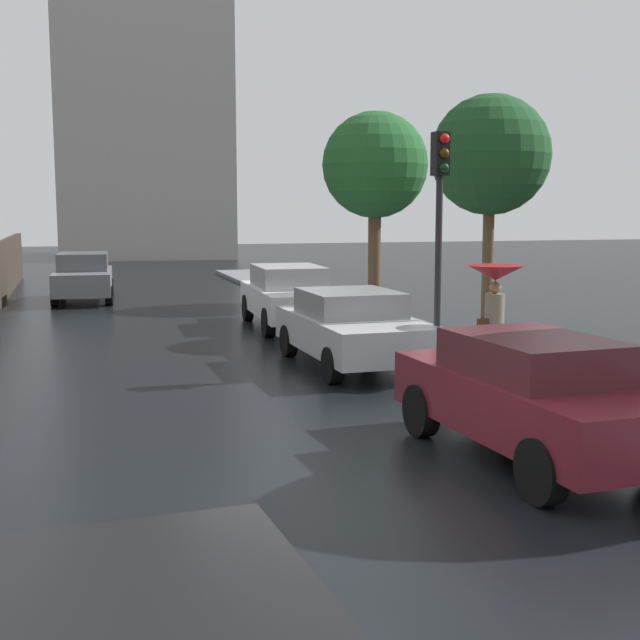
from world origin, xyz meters
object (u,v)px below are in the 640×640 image
object	(u,v)px
car_silver_far_lane	(352,327)
traffic_light	(440,204)
car_grey_far_ahead	(83,277)
pedestrian_with_umbrella_near	(495,288)
street_tree_far	(375,166)
car_white_near_kerb	(289,295)
street_tree_near	(490,156)
car_maroon_behind_camera	(531,395)

from	to	relation	value
car_silver_far_lane	traffic_light	world-z (taller)	traffic_light
traffic_light	car_grey_far_ahead	bearing A→B (deg)	113.47
car_silver_far_lane	pedestrian_with_umbrella_near	world-z (taller)	pedestrian_with_umbrella_near
pedestrian_with_umbrella_near	traffic_light	distance (m)	1.79
traffic_light	street_tree_far	world-z (taller)	street_tree_far
car_white_near_kerb	pedestrian_with_umbrella_near	bearing A→B (deg)	-73.60
car_grey_far_ahead	traffic_light	distance (m)	15.05
car_silver_far_lane	street_tree_near	xyz separation A→B (m)	(4.23, 2.83, 3.36)
car_maroon_behind_camera	pedestrian_with_umbrella_near	world-z (taller)	pedestrian_with_umbrella_near
car_maroon_behind_camera	traffic_light	world-z (taller)	traffic_light
car_white_near_kerb	car_grey_far_ahead	distance (m)	8.82
car_white_near_kerb	car_silver_far_lane	bearing A→B (deg)	-89.20
street_tree_near	car_maroon_behind_camera	bearing A→B (deg)	-114.59
pedestrian_with_umbrella_near	traffic_light	bearing A→B (deg)	-69.47
car_white_near_kerb	traffic_light	size ratio (longest dim) A/B	1.12
car_grey_far_ahead	street_tree_near	world-z (taller)	street_tree_near
car_white_near_kerb	street_tree_far	world-z (taller)	street_tree_far
car_white_near_kerb	traffic_light	world-z (taller)	traffic_light
car_white_near_kerb	car_silver_far_lane	xyz separation A→B (m)	(-0.15, -5.30, -0.06)
pedestrian_with_umbrella_near	street_tree_near	xyz separation A→B (m)	(2.30, 4.68, 2.51)
car_white_near_kerb	car_maroon_behind_camera	xyz separation A→B (m)	(-0.03, -11.44, -0.02)
traffic_light	pedestrian_with_umbrella_near	bearing A→B (deg)	-54.67
traffic_light	street_tree_far	size ratio (longest dim) A/B	0.71
street_tree_near	street_tree_far	size ratio (longest dim) A/B	0.95
car_silver_far_lane	street_tree_far	size ratio (longest dim) A/B	0.73
traffic_light	street_tree_near	world-z (taller)	street_tree_near
car_silver_far_lane	car_maroon_behind_camera	bearing A→B (deg)	-90.06
pedestrian_with_umbrella_near	street_tree_near	bearing A→B (deg)	-130.99
car_white_near_kerb	pedestrian_with_umbrella_near	world-z (taller)	pedestrian_with_umbrella_near
car_silver_far_lane	street_tree_far	bearing A→B (deg)	66.44
car_silver_far_lane	street_tree_far	xyz separation A→B (m)	(3.85, 9.37, 3.43)
street_tree_near	car_grey_far_ahead	bearing A→B (deg)	131.94
car_maroon_behind_camera	car_silver_far_lane	xyz separation A→B (m)	(-0.13, 6.14, -0.05)
car_grey_far_ahead	car_maroon_behind_camera	world-z (taller)	car_grey_far_ahead
car_white_near_kerb	street_tree_far	xyz separation A→B (m)	(3.69, 4.07, 3.37)
pedestrian_with_umbrella_near	street_tree_far	distance (m)	11.67
car_maroon_behind_camera	street_tree_near	bearing A→B (deg)	62.25
car_white_near_kerb	street_tree_far	bearing A→B (deg)	50.22
car_maroon_behind_camera	traffic_light	size ratio (longest dim) A/B	1.01
car_silver_far_lane	traffic_light	bearing A→B (deg)	-37.60
car_grey_far_ahead	car_silver_far_lane	distance (m)	13.53
street_tree_near	street_tree_far	bearing A→B (deg)	93.35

